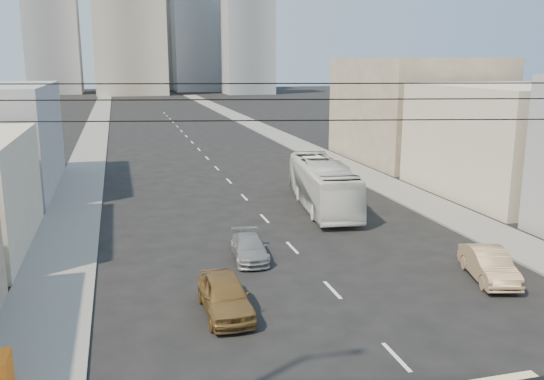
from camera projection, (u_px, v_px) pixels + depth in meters
name	position (u px, v px, depth m)	size (l,w,h in m)	color
sidewalk_left	(94.00, 137.00, 74.78)	(3.50, 180.00, 0.12)	gray
sidewalk_right	(269.00, 131.00, 80.70)	(3.50, 180.00, 0.12)	gray
lane_dashes	(203.00, 153.00, 61.72)	(0.15, 104.00, 0.01)	silver
city_bus	(323.00, 185.00, 38.55)	(2.70, 11.56, 3.22)	silver
sedan_brown	(225.00, 295.00, 22.50)	(1.78, 4.42, 1.50)	brown
sedan_tan	(489.00, 265.00, 26.00)	(1.51, 4.33, 1.43)	tan
sedan_grey	(249.00, 248.00, 28.77)	(1.63, 4.01, 1.16)	gray
bldg_right_mid	(515.00, 141.00, 42.20)	(11.00, 14.00, 8.00)	beige
bldg_right_far	(415.00, 109.00, 57.18)	(12.00, 16.00, 10.00)	gray
midrise_ne	(198.00, 28.00, 186.29)	(16.00, 16.00, 40.00)	gray
midrise_nw	(53.00, 36.00, 171.15)	(15.00, 15.00, 34.00)	gray
midrise_back	(157.00, 24.00, 196.96)	(18.00, 18.00, 44.00)	#949497
midrise_east	(247.00, 46.00, 171.78)	(14.00, 14.00, 28.00)	gray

